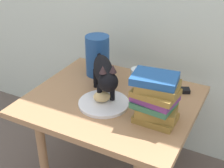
# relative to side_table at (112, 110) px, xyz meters

# --- Properties ---
(side_table) EXTENTS (0.80, 0.68, 0.53)m
(side_table) POSITION_rel_side_table_xyz_m (0.00, 0.00, 0.00)
(side_table) COLOR #9E724C
(side_table) RESTS_ON ground
(plate) EXTENTS (0.24, 0.24, 0.01)m
(plate) POSITION_rel_side_table_xyz_m (-0.01, -0.07, 0.07)
(plate) COLOR white
(plate) RESTS_ON side_table
(bread_roll) EXTENTS (0.10, 0.09, 0.05)m
(bread_roll) POSITION_rel_side_table_xyz_m (-0.02, -0.06, 0.11)
(bread_roll) COLOR #E0BC7A
(bread_roll) RESTS_ON plate
(cat) EXTENTS (0.31, 0.40, 0.23)m
(cat) POSITION_rel_side_table_xyz_m (-0.04, -0.00, 0.20)
(cat) COLOR black
(cat) RESTS_ON side_table
(book_stack) EXTENTS (0.21, 0.17, 0.22)m
(book_stack) POSITION_rel_side_table_xyz_m (0.25, -0.08, 0.18)
(book_stack) COLOR olive
(book_stack) RESTS_ON side_table
(green_vase) EXTENTS (0.13, 0.13, 0.22)m
(green_vase) POSITION_rel_side_table_xyz_m (-0.19, 0.20, 0.18)
(green_vase) COLOR navy
(green_vase) RESTS_ON side_table
(candle_jar) EXTENTS (0.07, 0.07, 0.08)m
(candle_jar) POSITION_rel_side_table_xyz_m (0.05, 0.20, 0.10)
(candle_jar) COLOR silver
(candle_jar) RESTS_ON side_table
(tv_remote) EXTENTS (0.15, 0.10, 0.02)m
(tv_remote) POSITION_rel_side_table_xyz_m (0.25, 0.20, 0.08)
(tv_remote) COLOR black
(tv_remote) RESTS_ON side_table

